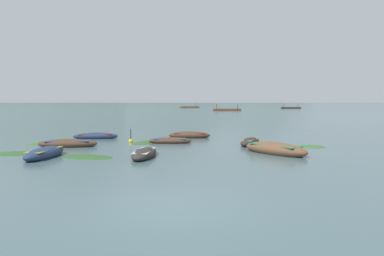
{
  "coord_description": "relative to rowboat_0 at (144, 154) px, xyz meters",
  "views": [
    {
      "loc": [
        1.58,
        -9.84,
        3.13
      ],
      "look_at": [
        -2.85,
        28.93,
        0.09
      ],
      "focal_mm": 31.75,
      "sensor_mm": 36.0,
      "label": 1
    }
  ],
  "objects": [
    {
      "name": "rowboat_0",
      "position": [
        0.0,
        0.0,
        0.0
      ],
      "size": [
        1.33,
        3.77,
        0.6
      ],
      "color": "#2D2826",
      "rests_on": "ground"
    },
    {
      "name": "ferry_2",
      "position": [
        3.63,
        96.8,
        0.26
      ],
      "size": [
        9.33,
        3.52,
        2.54
      ],
      "color": "brown",
      "rests_on": "ground"
    },
    {
      "name": "mountain_1",
      "position": [
        -975.21,
        1941.64,
        301.94
      ],
      "size": [
        1814.15,
        1814.15,
        604.26
      ],
      "primitive_type": "cone",
      "color": "#4C5B56",
      "rests_on": "ground"
    },
    {
      "name": "mountain_3",
      "position": [
        141.4,
        2001.33,
        140.59
      ],
      "size": [
        760.36,
        760.36,
        281.55
      ],
      "primitive_type": "cone",
      "color": "#4C5B56",
      "rests_on": "ground"
    },
    {
      "name": "weed_patch_2",
      "position": [
        -0.91,
        8.24,
        -0.19
      ],
      "size": [
        1.73,
        3.29,
        0.14
      ],
      "primitive_type": "ellipsoid",
      "rotation": [
        0.0,
        0.0,
        1.41
      ],
      "color": "#2D5628",
      "rests_on": "ground"
    },
    {
      "name": "ground_plane",
      "position": [
        3.27,
        1491.22,
        -0.19
      ],
      "size": [
        6000.0,
        6000.0,
        0.0
      ],
      "primitive_type": "plane",
      "color": "#476066"
    },
    {
      "name": "mountain_2",
      "position": [
        -406.38,
        1821.58,
        201.48
      ],
      "size": [
        1126.29,
        1126.29,
        403.33
      ],
      "primitive_type": "cone",
      "color": "#4C5B56",
      "rests_on": "ground"
    },
    {
      "name": "ferry_1",
      "position": [
        31.31,
        135.44,
        0.26
      ],
      "size": [
        8.47,
        2.88,
        2.54
      ],
      "color": "#2D2826",
      "rests_on": "ground"
    },
    {
      "name": "weed_patch_4",
      "position": [
        -9.18,
        5.54,
        -0.19
      ],
      "size": [
        2.0,
        3.31,
        0.14
      ],
      "primitive_type": "ellipsoid",
      "rotation": [
        0.0,
        0.0,
        1.53
      ],
      "color": "#38662D",
      "rests_on": "ground"
    },
    {
      "name": "rowboat_7",
      "position": [
        -6.52,
        8.86,
        0.02
      ],
      "size": [
        3.87,
        1.91,
        0.65
      ],
      "color": "navy",
      "rests_on": "ground"
    },
    {
      "name": "mooring_buoy",
      "position": [
        -2.77,
        6.6,
        -0.08
      ],
      "size": [
        0.37,
        0.37,
        1.14
      ],
      "color": "yellow",
      "rests_on": "ground"
    },
    {
      "name": "weed_patch_3",
      "position": [
        -1.59,
        6.56,
        -0.19
      ],
      "size": [
        2.25,
        3.55,
        0.14
      ],
      "primitive_type": "ellipsoid",
      "rotation": [
        0.0,
        0.0,
        1.33
      ],
      "color": "#2D5628",
      "rests_on": "ground"
    },
    {
      "name": "weed_patch_5",
      "position": [
        -3.23,
        -0.47,
        -0.19
      ],
      "size": [
        3.48,
        2.22,
        0.14
      ],
      "primitive_type": "ellipsoid",
      "rotation": [
        0.0,
        0.0,
        2.95
      ],
      "color": "#2D5628",
      "rests_on": "ground"
    },
    {
      "name": "rowboat_5",
      "position": [
        1.31,
        10.41,
        0.03
      ],
      "size": [
        3.67,
        1.53,
        0.7
      ],
      "color": "#4C3323",
      "rests_on": "ground"
    },
    {
      "name": "rowboat_4",
      "position": [
        0.31,
        6.49,
        -0.01
      ],
      "size": [
        3.33,
        1.36,
        0.56
      ],
      "color": "#4C3323",
      "rests_on": "ground"
    },
    {
      "name": "ferry_0",
      "position": [
        -15.71,
        150.15,
        0.26
      ],
      "size": [
        9.98,
        6.5,
        2.54
      ],
      "color": "brown",
      "rests_on": "ground"
    },
    {
      "name": "weed_patch_0",
      "position": [
        -8.06,
        0.28,
        -0.19
      ],
      "size": [
        3.17,
        2.59,
        0.14
      ],
      "primitive_type": "ellipsoid",
      "rotation": [
        0.0,
        0.0,
        1.85
      ],
      "color": "#2D5628",
      "rests_on": "ground"
    },
    {
      "name": "weed_patch_1",
      "position": [
        10.43,
        5.56,
        -0.19
      ],
      "size": [
        2.51,
        2.46,
        0.14
      ],
      "primitive_type": "ellipsoid",
      "rotation": [
        0.0,
        0.0,
        2.69
      ],
      "color": "#38662D",
      "rests_on": "ground"
    },
    {
      "name": "rowboat_1",
      "position": [
        6.26,
        6.16,
        0.01
      ],
      "size": [
        2.01,
        3.44,
        0.64
      ],
      "color": "#2D2826",
      "rests_on": "ground"
    },
    {
      "name": "rowboat_2",
      "position": [
        -5.53,
        -0.8,
        0.04
      ],
      "size": [
        1.39,
        3.78,
        0.73
      ],
      "color": "navy",
      "rests_on": "ground"
    },
    {
      "name": "rowboat_6",
      "position": [
        7.53,
        2.08,
        0.08
      ],
      "size": [
        4.17,
        4.12,
        0.87
      ],
      "color": "brown",
      "rests_on": "ground"
    },
    {
      "name": "rowboat_3",
      "position": [
        -6.38,
        3.63,
        0.03
      ],
      "size": [
        4.2,
        1.98,
        0.69
      ],
      "color": "#4C3323",
      "rests_on": "ground"
    }
  ]
}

